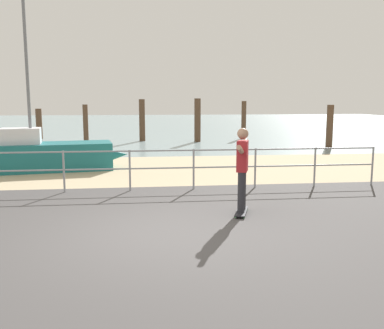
{
  "coord_description": "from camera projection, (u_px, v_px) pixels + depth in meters",
  "views": [
    {
      "loc": [
        -0.16,
        -6.94,
        2.26
      ],
      "look_at": [
        0.89,
        2.0,
        0.9
      ],
      "focal_mm": 39.68,
      "sensor_mm": 36.0,
      "label": 1
    }
  ],
  "objects": [
    {
      "name": "ground_plane",
      "position": [
        155.0,
        257.0,
        6.19
      ],
      "size": [
        24.0,
        10.0,
        0.04
      ],
      "primitive_type": "cube",
      "color": "#474444",
      "rests_on": "ground"
    },
    {
      "name": "beach_strip",
      "position": [
        148.0,
        169.0,
        14.05
      ],
      "size": [
        24.0,
        6.0,
        0.04
      ],
      "primitive_type": "cube",
      "color": "tan",
      "rests_on": "ground"
    },
    {
      "name": "sea_surface",
      "position": [
        144.0,
        124.0,
        41.54
      ],
      "size": [
        72.0,
        50.0,
        0.04
      ],
      "primitive_type": "cube",
      "color": "#849EA3",
      "rests_on": "ground"
    },
    {
      "name": "railing_fence",
      "position": [
        97.0,
        164.0,
        10.46
      ],
      "size": [
        14.49,
        0.05,
        1.05
      ],
      "color": "gray",
      "rests_on": "ground"
    },
    {
      "name": "sailboat",
      "position": [
        47.0,
        155.0,
        13.68
      ],
      "size": [
        5.06,
        2.08,
        5.8
      ],
      "color": "#19666B",
      "rests_on": "ground"
    },
    {
      "name": "skateboard",
      "position": [
        241.0,
        212.0,
        8.46
      ],
      "size": [
        0.45,
        0.82,
        0.08
      ],
      "color": "black",
      "rests_on": "ground"
    },
    {
      "name": "skateboarder",
      "position": [
        242.0,
        165.0,
        8.32
      ],
      "size": [
        0.56,
        1.4,
        1.65
      ],
      "color": "#26262B",
      "rests_on": "skateboard"
    },
    {
      "name": "groyne_post_0",
      "position": [
        39.0,
        124.0,
        24.81
      ],
      "size": [
        0.35,
        0.35,
        1.79
      ],
      "primitive_type": "cylinder",
      "color": "#513826",
      "rests_on": "ground"
    },
    {
      "name": "groyne_post_1",
      "position": [
        86.0,
        124.0,
        22.63
      ],
      "size": [
        0.27,
        0.27,
        2.05
      ],
      "primitive_type": "cylinder",
      "color": "#513826",
      "rests_on": "ground"
    },
    {
      "name": "groyne_post_2",
      "position": [
        142.0,
        120.0,
        23.5
      ],
      "size": [
        0.32,
        0.32,
        2.33
      ],
      "primitive_type": "cylinder",
      "color": "#513826",
      "rests_on": "ground"
    },
    {
      "name": "groyne_post_3",
      "position": [
        197.0,
        120.0,
        23.09
      ],
      "size": [
        0.34,
        0.34,
        2.37
      ],
      "primitive_type": "cylinder",
      "color": "#513826",
      "rests_on": "ground"
    },
    {
      "name": "groyne_post_4",
      "position": [
        244.0,
        120.0,
        25.17
      ],
      "size": [
        0.28,
        0.28,
        2.23
      ],
      "primitive_type": "cylinder",
      "color": "#513826",
      "rests_on": "ground"
    },
    {
      "name": "groyne_post_5",
      "position": [
        330.0,
        126.0,
        20.46
      ],
      "size": [
        0.32,
        0.32,
        2.05
      ],
      "primitive_type": "cylinder",
      "color": "#513826",
      "rests_on": "ground"
    }
  ]
}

